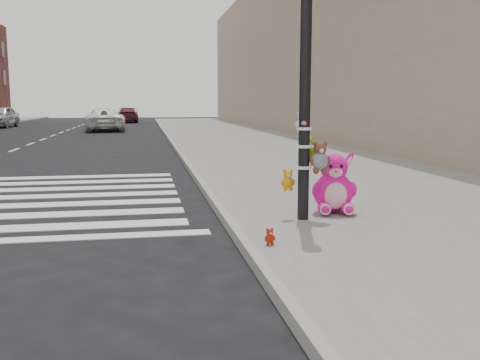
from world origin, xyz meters
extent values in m
plane|color=black|center=(0.00, 0.00, 0.00)|extent=(120.00, 120.00, 0.00)
cube|color=slate|center=(5.00, 10.00, 0.07)|extent=(7.00, 80.00, 0.14)
cube|color=gray|center=(1.55, 10.00, 0.07)|extent=(0.12, 80.00, 0.15)
cube|color=tan|center=(10.50, 20.00, 5.00)|extent=(5.00, 60.00, 10.00)
cylinder|color=black|center=(2.60, 1.80, 2.14)|extent=(0.16, 0.16, 4.00)
cylinder|color=white|center=(2.60, 1.80, 0.89)|extent=(0.22, 0.22, 0.04)
cylinder|color=white|center=(2.60, 1.80, 1.19)|extent=(0.22, 0.22, 0.04)
cylinder|color=white|center=(2.60, 1.80, 1.44)|extent=(0.22, 0.22, 0.04)
ellipsoid|color=#FF15A9|center=(2.98, 1.97, 0.23)|extent=(0.25, 0.35, 0.17)
ellipsoid|color=#FF15A9|center=(3.32, 1.90, 0.23)|extent=(0.25, 0.35, 0.17)
ellipsoid|color=#FF15A9|center=(3.20, 2.20, 0.45)|extent=(0.70, 0.62, 0.61)
ellipsoid|color=#F9BFD1|center=(3.16, 1.99, 0.43)|extent=(0.36, 0.18, 0.40)
sphere|color=#FF15A9|center=(3.20, 2.20, 0.83)|extent=(0.49, 0.49, 0.42)
ellipsoid|color=#FF15A9|center=(3.02, 2.25, 0.89)|extent=(0.30, 0.14, 0.42)
ellipsoid|color=#FF15A9|center=(3.39, 2.18, 0.89)|extent=(0.30, 0.14, 0.42)
imported|color=white|center=(-2.08, 29.54, 0.70)|extent=(2.83, 5.25, 1.40)
imported|color=maroon|center=(-1.02, 43.99, 0.66)|extent=(2.00, 4.61, 1.32)
imported|color=#ADACB1|center=(-9.80, 35.62, 0.79)|extent=(2.06, 4.69, 1.57)
camera|label=1|loc=(0.37, -5.47, 1.81)|focal=40.00mm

